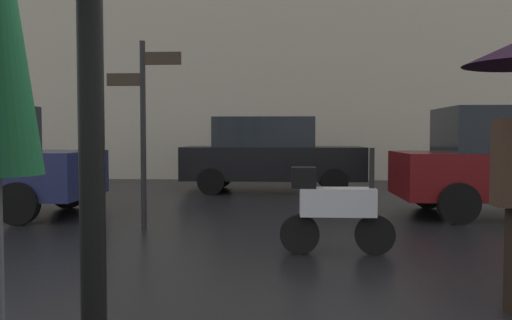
% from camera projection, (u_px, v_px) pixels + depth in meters
% --- Properties ---
extents(parked_scooter, '(1.32, 0.32, 1.23)m').
position_uv_depth(parked_scooter, '(333.00, 207.00, 6.13)').
color(parked_scooter, black).
rests_on(parked_scooter, ground).
extents(parked_car_right, '(4.33, 1.89, 1.80)m').
position_uv_depth(parked_car_right, '(271.00, 154.00, 12.94)').
color(parked_car_right, black).
rests_on(parked_car_right, ground).
extents(street_signpost, '(1.08, 0.08, 2.73)m').
position_uv_depth(street_signpost, '(143.00, 115.00, 7.67)').
color(street_signpost, black).
rests_on(street_signpost, ground).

